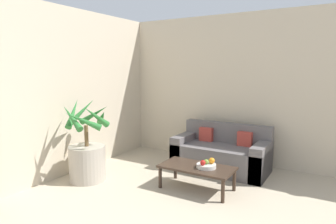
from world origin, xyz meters
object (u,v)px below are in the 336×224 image
fruit_bowl (206,166)px  apple_red (203,163)px  orange_fruit (212,161)px  potted_palm (87,155)px  coffee_table (197,169)px  sofa_loveseat (221,154)px  apple_green (206,162)px

fruit_bowl → apple_red: bearing=-104.1°
apple_red → orange_fruit: 0.16m
potted_palm → coffee_table: bearing=18.7°
coffee_table → apple_red: (0.12, -0.07, 0.13)m
potted_palm → apple_red: bearing=15.4°
sofa_loveseat → coffee_table: bearing=-89.7°
fruit_bowl → sofa_loveseat: bearing=98.5°
potted_palm → fruit_bowl: (1.75, 0.56, -0.04)m
sofa_loveseat → coffee_table: sofa_loveseat is taller
sofa_loveseat → orange_fruit: sofa_loveseat is taller
coffee_table → fruit_bowl: size_ratio=3.82×
sofa_loveseat → apple_red: (0.13, -1.05, 0.16)m
sofa_loveseat → orange_fruit: 0.95m
coffee_table → apple_red: bearing=-29.3°
coffee_table → apple_green: bearing=3.6°
fruit_bowl → potted_palm: bearing=-162.4°
apple_green → orange_fruit: orange_fruit is taller
coffee_table → fruit_bowl: fruit_bowl is taller
sofa_loveseat → apple_red: bearing=-83.1°
potted_palm → fruit_bowl: potted_palm is taller
sofa_loveseat → fruit_bowl: 0.99m
fruit_bowl → coffee_table: bearing=-176.1°
potted_palm → sofa_loveseat: potted_palm is taller
coffee_table → apple_red: size_ratio=13.96×
sofa_loveseat → coffee_table: 0.98m
apple_red → orange_fruit: size_ratio=0.88×
apple_red → apple_green: apple_red is taller
sofa_loveseat → orange_fruit: bearing=-77.6°
potted_palm → apple_red: (1.73, 0.48, 0.02)m
apple_green → orange_fruit: size_ratio=0.81×
apple_green → orange_fruit: (0.06, 0.06, 0.01)m
potted_palm → orange_fruit: potted_palm is taller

